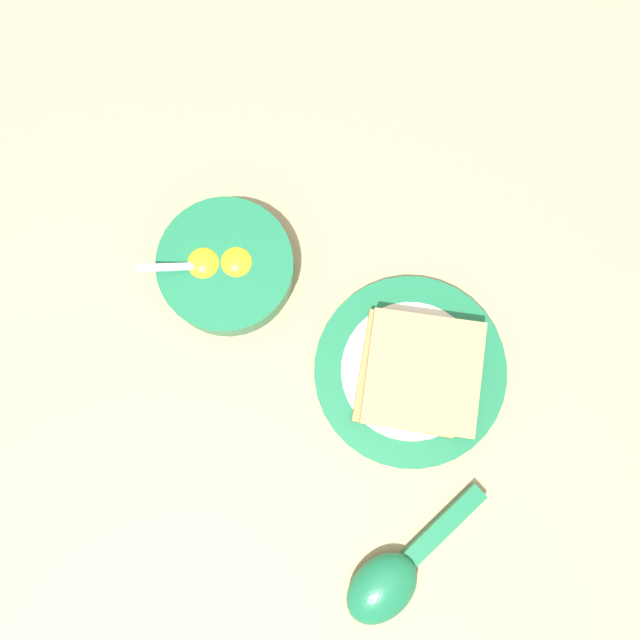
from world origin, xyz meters
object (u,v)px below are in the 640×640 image
(toast_plate, at_px, (414,373))
(toast_sandwich, at_px, (417,373))
(soup_spoon, at_px, (392,578))
(egg_bowl, at_px, (226,267))

(toast_plate, height_order, toast_sandwich, toast_sandwich)
(soup_spoon, bearing_deg, toast_sandwich, -157.44)
(soup_spoon, bearing_deg, egg_bowl, -121.85)
(toast_plate, bearing_deg, toast_sandwich, 11.89)
(egg_bowl, height_order, toast_sandwich, egg_bowl)
(egg_bowl, xyz_separation_m, soup_spoon, (0.18, 0.29, -0.01))
(egg_bowl, relative_size, toast_sandwich, 0.93)
(toast_plate, relative_size, toast_sandwich, 1.32)
(egg_bowl, bearing_deg, toast_plate, 90.46)
(egg_bowl, relative_size, soup_spoon, 0.77)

